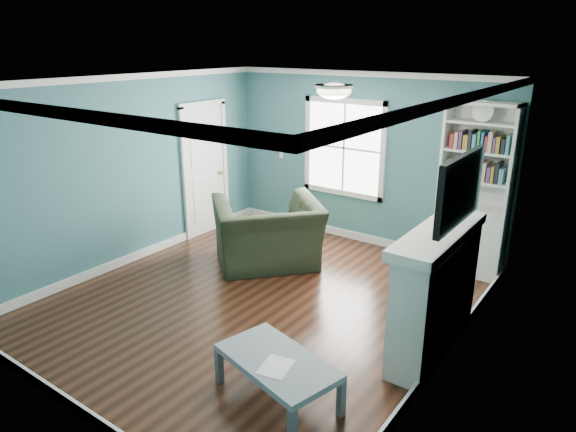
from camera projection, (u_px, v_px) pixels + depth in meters
The scene contains 13 objects.
floor at pixel (260, 300), 6.27m from camera, with size 5.00×5.00×0.00m, color black.
room_walls at pixel (258, 175), 5.76m from camera, with size 5.00×5.00×5.00m.
trim at pixel (259, 204), 5.87m from camera, with size 4.50×5.00×2.60m.
window at pixel (344, 148), 7.88m from camera, with size 1.40×0.06×1.50m.
bookshelf at pixel (473, 207), 6.77m from camera, with size 0.90×0.35×2.31m.
fireplace at pixel (436, 294), 5.07m from camera, with size 0.44×1.58×1.30m.
tv at pixel (460, 190), 4.66m from camera, with size 0.06×1.10×0.65m, color black.
door at pixel (205, 168), 8.23m from camera, with size 0.12×0.98×2.17m.
ceiling_fixture at pixel (334, 90), 5.03m from camera, with size 0.38×0.38×0.15m.
light_switch at pixel (281, 154), 8.62m from camera, with size 0.08×0.01×0.12m, color white.
recliner at pixel (267, 223), 7.11m from camera, with size 1.42×0.92×1.24m, color black.
coffee_table at pixel (277, 364), 4.45m from camera, with size 1.21×0.86×0.40m.
paper_sheet at pixel (276, 367), 4.32m from camera, with size 0.24×0.31×0.00m, color white.
Camera 1 is at (3.53, -4.36, 3.00)m, focal length 32.00 mm.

